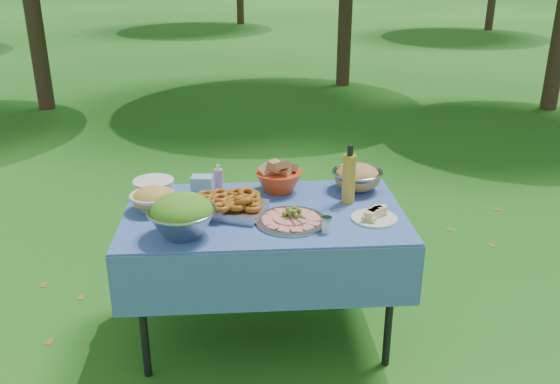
% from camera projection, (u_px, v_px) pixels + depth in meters
% --- Properties ---
extents(ground, '(80.00, 80.00, 0.00)m').
position_uv_depth(ground, '(265.00, 333.00, 3.39)').
color(ground, '#0C3D0B').
rests_on(ground, ground).
extents(picnic_table, '(1.46, 0.86, 0.76)m').
position_uv_depth(picnic_table, '(265.00, 275.00, 3.25)').
color(picnic_table, '#72A1DB').
rests_on(picnic_table, ground).
extents(salad_bowl, '(0.34, 0.34, 0.21)m').
position_uv_depth(salad_bowl, '(182.00, 215.00, 2.80)').
color(salad_bowl, '#94969B').
rests_on(salad_bowl, picnic_table).
extents(pasta_bowl_white, '(0.28, 0.28, 0.13)m').
position_uv_depth(pasta_bowl_white, '(153.00, 198.00, 3.10)').
color(pasta_bowl_white, silver).
rests_on(pasta_bowl_white, picnic_table).
extents(plate_stack, '(0.30, 0.30, 0.08)m').
position_uv_depth(plate_stack, '(154.00, 187.00, 3.32)').
color(plate_stack, silver).
rests_on(plate_stack, picnic_table).
extents(wipes_box, '(0.13, 0.10, 0.11)m').
position_uv_depth(wipes_box, '(202.00, 185.00, 3.31)').
color(wipes_box, '#7AB2CD').
rests_on(wipes_box, picnic_table).
extents(sanitizer_bottle, '(0.05, 0.05, 0.14)m').
position_uv_depth(sanitizer_bottle, '(218.00, 177.00, 3.39)').
color(sanitizer_bottle, pink).
rests_on(sanitizer_bottle, picnic_table).
extents(bread_bowl, '(0.27, 0.27, 0.18)m').
position_uv_depth(bread_bowl, '(279.00, 176.00, 3.34)').
color(bread_bowl, '#C63F15').
rests_on(bread_bowl, picnic_table).
extents(pasta_bowl_steel, '(0.33, 0.33, 0.15)m').
position_uv_depth(pasta_bowl_steel, '(357.00, 177.00, 3.37)').
color(pasta_bowl_steel, '#94969B').
rests_on(pasta_bowl_steel, picnic_table).
extents(fried_tray, '(0.44, 0.38, 0.09)m').
position_uv_depth(fried_tray, '(228.00, 205.00, 3.07)').
color(fried_tray, '#B0AEB4').
rests_on(fried_tray, picnic_table).
extents(charcuterie_platter, '(0.39, 0.39, 0.08)m').
position_uv_depth(charcuterie_platter, '(291.00, 215.00, 2.97)').
color(charcuterie_platter, '#9DA0A3').
rests_on(charcuterie_platter, picnic_table).
extents(oil_bottle, '(0.08, 0.08, 0.32)m').
position_uv_depth(oil_bottle, '(349.00, 174.00, 3.16)').
color(oil_bottle, '#B68E2C').
rests_on(oil_bottle, picnic_table).
extents(cheese_plate, '(0.31, 0.31, 0.06)m').
position_uv_depth(cheese_plate, '(375.00, 213.00, 3.00)').
color(cheese_plate, silver).
rests_on(cheese_plate, picnic_table).
extents(shaker, '(0.05, 0.05, 0.08)m').
position_uv_depth(shaker, '(327.00, 224.00, 2.86)').
color(shaker, white).
rests_on(shaker, picnic_table).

